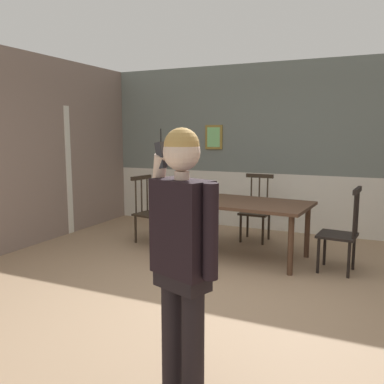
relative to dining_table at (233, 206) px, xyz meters
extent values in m
plane|color=#9E7F60|center=(0.37, -1.46, -0.68)|extent=(7.29, 7.29, 0.00)
cube|color=slate|center=(0.37, 1.71, 1.22)|extent=(6.63, 0.12, 1.84)
cube|color=silver|center=(0.37, 1.72, -0.19)|extent=(6.63, 0.14, 0.98)
cube|color=silver|center=(0.37, 1.69, 0.30)|extent=(6.63, 0.05, 0.06)
cube|color=olive|center=(-0.94, 1.64, 0.91)|extent=(0.32, 0.03, 0.43)
cube|color=#84D580|center=(-0.94, 1.62, 0.91)|extent=(0.24, 0.01, 0.35)
cube|color=silver|center=(-2.90, 0.06, 0.37)|extent=(0.06, 0.12, 2.10)
cube|color=#4C3323|center=(0.00, 0.00, 0.06)|extent=(2.10, 1.16, 0.04)
cylinder|color=#4C3323|center=(-0.94, -0.32, -0.32)|extent=(0.07, 0.07, 0.72)
cylinder|color=#4C3323|center=(0.87, -0.47, -0.32)|extent=(0.07, 0.07, 0.72)
cylinder|color=#4C3323|center=(-0.87, 0.47, -0.32)|extent=(0.07, 0.07, 0.72)
cylinder|color=#4C3323|center=(0.94, 0.32, -0.32)|extent=(0.07, 0.07, 0.72)
cube|color=#2D2319|center=(0.07, 0.85, -0.24)|extent=(0.44, 0.44, 0.03)
cube|color=#2D2319|center=(0.07, 1.04, 0.32)|extent=(0.44, 0.05, 0.06)
cylinder|color=#2D2319|center=(0.20, 1.04, 0.06)|extent=(0.02, 0.02, 0.57)
cylinder|color=#2D2319|center=(0.07, 1.04, 0.06)|extent=(0.02, 0.02, 0.57)
cylinder|color=#2D2319|center=(-0.06, 1.05, 0.06)|extent=(0.02, 0.02, 0.57)
cylinder|color=#2D2319|center=(0.24, 0.67, -0.47)|extent=(0.04, 0.04, 0.43)
cylinder|color=#2D2319|center=(-0.11, 0.68, -0.47)|extent=(0.04, 0.04, 0.43)
cylinder|color=#2D2319|center=(0.25, 1.02, -0.47)|extent=(0.04, 0.04, 0.43)
cylinder|color=#2D2319|center=(-0.10, 1.02, -0.47)|extent=(0.04, 0.04, 0.43)
cube|color=#2D2319|center=(-1.35, 0.11, -0.25)|extent=(0.50, 0.50, 0.03)
cube|color=#2D2319|center=(-1.54, 0.15, 0.30)|extent=(0.12, 0.42, 0.06)
cylinder|color=#2D2319|center=(-1.52, 0.28, 0.05)|extent=(0.02, 0.02, 0.56)
cylinder|color=#2D2319|center=(-1.54, 0.15, 0.05)|extent=(0.02, 0.02, 0.56)
cylinder|color=#2D2319|center=(-1.57, 0.03, 0.05)|extent=(0.02, 0.02, 0.56)
cylinder|color=#2D2319|center=(-1.15, 0.24, -0.47)|extent=(0.04, 0.04, 0.42)
cylinder|color=#2D2319|center=(-1.22, -0.09, -0.47)|extent=(0.04, 0.04, 0.42)
cylinder|color=#2D2319|center=(-1.49, 0.31, -0.47)|extent=(0.04, 0.04, 0.42)
cylinder|color=#2D2319|center=(-1.56, -0.02, -0.47)|extent=(0.04, 0.04, 0.42)
cube|color=black|center=(1.35, -0.11, -0.23)|extent=(0.47, 0.47, 0.03)
cube|color=black|center=(1.55, -0.13, 0.33)|extent=(0.08, 0.44, 0.06)
cylinder|color=black|center=(1.54, -0.26, 0.07)|extent=(0.02, 0.02, 0.58)
cylinder|color=black|center=(1.55, -0.13, 0.07)|extent=(0.02, 0.02, 0.58)
cylinder|color=black|center=(1.56, 0.00, 0.07)|extent=(0.02, 0.02, 0.58)
cylinder|color=black|center=(1.17, -0.27, -0.47)|extent=(0.04, 0.04, 0.43)
cylinder|color=black|center=(1.20, 0.08, -0.47)|extent=(0.04, 0.04, 0.43)
cylinder|color=black|center=(1.51, -0.30, -0.47)|extent=(0.04, 0.04, 0.43)
cylinder|color=black|center=(1.54, 0.04, -0.47)|extent=(0.04, 0.04, 0.43)
cylinder|color=black|center=(0.78, -3.06, -0.27)|extent=(0.14, 0.14, 0.82)
cylinder|color=black|center=(0.61, -3.00, -0.27)|extent=(0.14, 0.14, 0.82)
cube|color=black|center=(0.70, -3.03, 0.11)|extent=(0.38, 0.29, 0.12)
cube|color=black|center=(0.70, -3.03, 0.43)|extent=(0.42, 0.32, 0.58)
cylinder|color=black|center=(0.91, -3.11, 0.44)|extent=(0.09, 0.09, 0.55)
cylinder|color=beige|center=(0.52, -2.98, 0.78)|extent=(0.15, 0.16, 0.19)
cylinder|color=beige|center=(0.70, -3.03, 0.74)|extent=(0.09, 0.09, 0.05)
sphere|color=beige|center=(0.70, -3.03, 0.88)|extent=(0.22, 0.22, 0.22)
sphere|color=tan|center=(0.70, -3.03, 0.92)|extent=(0.21, 0.21, 0.21)
cube|color=#2D2D33|center=(0.54, -3.00, 0.86)|extent=(0.09, 0.06, 0.17)
cylinder|color=black|center=(0.54, -3.00, 0.98)|extent=(0.01, 0.01, 0.08)
camera|label=1|loc=(1.75, -5.19, 1.00)|focal=38.18mm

